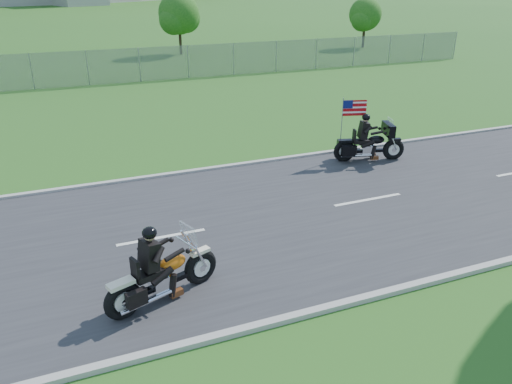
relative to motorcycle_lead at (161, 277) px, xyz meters
name	(u,v)px	position (x,y,z in m)	size (l,w,h in m)	color
ground	(238,225)	(2.50, 2.53, -0.54)	(420.00, 420.00, 0.00)	#214D18
road	(238,224)	(2.50, 2.53, -0.52)	(120.00, 8.00, 0.04)	#28282B
curb_north	(196,171)	(2.50, 6.58, -0.49)	(120.00, 0.18, 0.12)	#9E9B93
curb_south	(310,313)	(2.50, -1.52, -0.49)	(120.00, 0.18, 0.12)	#9E9B93
fence	(32,72)	(-2.50, 22.53, 0.46)	(60.00, 0.03, 2.00)	gray
tree_fence_near	(179,16)	(8.55, 32.57, 2.43)	(3.52, 3.28, 4.75)	#382316
tree_fence_far	(365,16)	(24.54, 30.56, 2.10)	(3.08, 2.87, 4.20)	#382316
motorcycle_lead	(161,277)	(0.00, 0.00, 0.00)	(2.47, 1.19, 1.73)	black
motorcycle_follow	(369,145)	(8.42, 5.42, 0.03)	(2.48, 1.14, 2.11)	black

